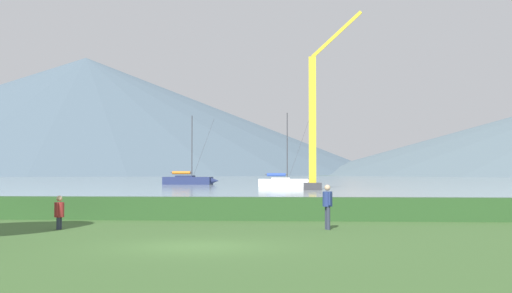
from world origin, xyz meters
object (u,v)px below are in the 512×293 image
Objects in this scene: sailboat_slip_1 at (284,182)px; person_seated_viewer at (59,211)px; sailboat_slip_2 at (189,180)px; dock_crane at (314,130)px; person_standing_walker at (327,203)px.

sailboat_slip_1 is 7.85× the size of person_seated_viewer.
sailboat_slip_2 is 0.53× the size of dock_crane.
sailboat_slip_1 reaches higher than person_seated_viewer.
sailboat_slip_2 is at bearing 86.12° from person_standing_walker.
dock_crane reaches higher than person_seated_viewer.
sailboat_slip_1 is at bearing -36.21° from sailboat_slip_2.
sailboat_slip_1 is 5.95× the size of person_standing_walker.
person_seated_viewer is 0.76× the size of person_standing_walker.
dock_crane reaches higher than person_standing_walker.
dock_crane reaches higher than sailboat_slip_1.
person_standing_walker is 52.96m from dock_crane.
person_standing_walker is at bearing 2.97° from person_seated_viewer.
person_seated_viewer is at bearing -77.96° from sailboat_slip_2.
person_seated_viewer is 54.51m from dock_crane.
dock_crane is (18.97, -29.22, 5.94)m from sailboat_slip_2.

